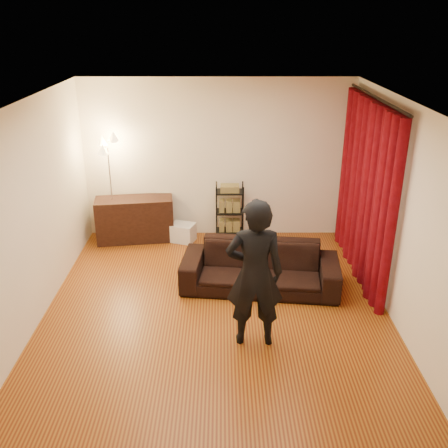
{
  "coord_description": "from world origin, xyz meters",
  "views": [
    {
      "loc": [
        0.07,
        -5.66,
        3.62
      ],
      "look_at": [
        0.1,
        0.3,
        1.1
      ],
      "focal_mm": 40.0,
      "sensor_mm": 36.0,
      "label": 1
    }
  ],
  "objects_px": {
    "person": "(255,274)",
    "wire_shelf": "(230,212)",
    "storage_boxes": "(183,233)",
    "floor_lamp": "(111,190)",
    "sofa": "(260,267)",
    "media_cabinet": "(135,219)"
  },
  "relations": [
    {
      "from": "person",
      "to": "wire_shelf",
      "type": "distance_m",
      "value": 3.0
    },
    {
      "from": "person",
      "to": "storage_boxes",
      "type": "xyz_separation_m",
      "value": [
        -1.04,
        2.83,
        -0.74
      ]
    },
    {
      "from": "wire_shelf",
      "to": "storage_boxes",
      "type": "bearing_deg",
      "value": -175.47
    },
    {
      "from": "floor_lamp",
      "to": "sofa",
      "type": "bearing_deg",
      "value": -33.98
    },
    {
      "from": "sofa",
      "to": "media_cabinet",
      "type": "xyz_separation_m",
      "value": [
        -2.02,
        1.65,
        0.06
      ]
    },
    {
      "from": "person",
      "to": "media_cabinet",
      "type": "xyz_separation_m",
      "value": [
        -1.85,
        2.92,
        -0.53
      ]
    },
    {
      "from": "storage_boxes",
      "to": "wire_shelf",
      "type": "height_order",
      "value": "wire_shelf"
    },
    {
      "from": "media_cabinet",
      "to": "wire_shelf",
      "type": "distance_m",
      "value": 1.62
    },
    {
      "from": "sofa",
      "to": "storage_boxes",
      "type": "relative_size",
      "value": 5.69
    },
    {
      "from": "sofa",
      "to": "storage_boxes",
      "type": "distance_m",
      "value": 1.99
    },
    {
      "from": "person",
      "to": "wire_shelf",
      "type": "relative_size",
      "value": 1.83
    },
    {
      "from": "sofa",
      "to": "storage_boxes",
      "type": "xyz_separation_m",
      "value": [
        -1.21,
        1.57,
        -0.16
      ]
    },
    {
      "from": "sofa",
      "to": "media_cabinet",
      "type": "height_order",
      "value": "media_cabinet"
    },
    {
      "from": "person",
      "to": "floor_lamp",
      "type": "distance_m",
      "value": 3.61
    },
    {
      "from": "media_cabinet",
      "to": "floor_lamp",
      "type": "relative_size",
      "value": 0.71
    },
    {
      "from": "sofa",
      "to": "person",
      "type": "distance_m",
      "value": 1.4
    },
    {
      "from": "media_cabinet",
      "to": "storage_boxes",
      "type": "height_order",
      "value": "media_cabinet"
    },
    {
      "from": "person",
      "to": "wire_shelf",
      "type": "bearing_deg",
      "value": -85.67
    },
    {
      "from": "storage_boxes",
      "to": "floor_lamp",
      "type": "height_order",
      "value": "floor_lamp"
    },
    {
      "from": "storage_boxes",
      "to": "wire_shelf",
      "type": "xyz_separation_m",
      "value": [
        0.8,
        0.13,
        0.33
      ]
    },
    {
      "from": "person",
      "to": "floor_lamp",
      "type": "height_order",
      "value": "floor_lamp"
    },
    {
      "from": "person",
      "to": "storage_boxes",
      "type": "bearing_deg",
      "value": -70.13
    }
  ]
}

